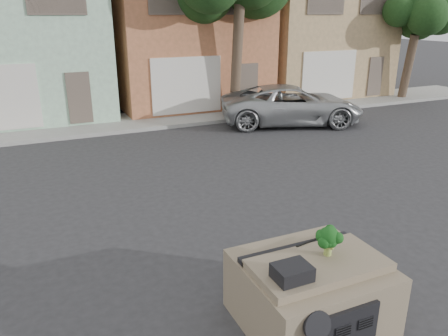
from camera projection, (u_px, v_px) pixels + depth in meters
ground_plane at (226, 235)px, 9.19m from camera, size 120.00×120.00×0.00m
sidewalk at (121, 123)px, 18.17m from camera, size 40.00×3.00×0.15m
townhouse_mint at (14, 28)px, 19.00m from camera, size 7.20×8.20×7.55m
townhouse_tan at (178, 26)px, 21.92m from camera, size 7.20×8.20×7.55m
townhouse_beige at (303, 25)px, 24.83m from camera, size 7.20×8.20×7.55m
silver_pickup at (291, 124)px, 18.35m from camera, size 6.37×4.45×1.62m
tree_near at (237, 17)px, 18.11m from camera, size 4.40×4.00×8.50m
tree_far at (411, 42)px, 22.42m from camera, size 3.20×3.00×6.00m
car_dashboard at (310, 290)px, 6.42m from camera, size 2.00×1.80×1.12m
instrument_hump at (292, 272)px, 5.68m from camera, size 0.48×0.38×0.20m
wiper_arm at (313, 240)px, 6.67m from camera, size 0.69×0.15×0.02m
broccoli at (329, 241)px, 6.20m from camera, size 0.46×0.46×0.45m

